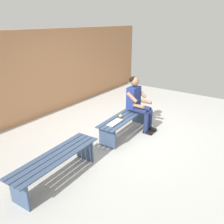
{
  "coord_description": "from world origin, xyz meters",
  "views": [
    {
      "loc": [
        4.12,
        2.57,
        2.43
      ],
      "look_at": [
        0.71,
        0.15,
        0.79
      ],
      "focal_mm": 37.81,
      "sensor_mm": 36.0,
      "label": 1
    }
  ],
  "objects": [
    {
      "name": "book_open",
      "position": [
        0.46,
        0.05,
        0.45
      ],
      "size": [
        0.42,
        0.18,
        0.02
      ],
      "rotation": [
        0.0,
        0.0,
        0.05
      ],
      "color": "white",
      "rests_on": "bench_near"
    },
    {
      "name": "ground_plane",
      "position": [
        1.02,
        1.0,
        -0.02
      ],
      "size": [
        10.0,
        7.0,
        0.04
      ],
      "primitive_type": "cube",
      "color": "#B2B2AD"
    },
    {
      "name": "person_seated",
      "position": [
        -0.39,
        0.1,
        0.68
      ],
      "size": [
        0.5,
        0.69,
        1.25
      ],
      "color": "navy",
      "rests_on": "ground"
    },
    {
      "name": "brick_wall",
      "position": [
        0.5,
        -2.52,
        1.11
      ],
      "size": [
        9.5,
        0.24,
        2.22
      ],
      "primitive_type": "cube",
      "color": "#B27A51",
      "rests_on": "ground"
    },
    {
      "name": "apple",
      "position": [
        0.14,
        -0.03,
        0.48
      ],
      "size": [
        0.07,
        0.07,
        0.07
      ],
      "primitive_type": "sphere",
      "color": "gold",
      "rests_on": "bench_near"
    },
    {
      "name": "bench_far",
      "position": [
        2.04,
        -0.0,
        0.34
      ],
      "size": [
        1.68,
        0.51,
        0.44
      ],
      "rotation": [
        0.0,
        0.0,
        0.05
      ],
      "color": "#384C6B",
      "rests_on": "ground"
    },
    {
      "name": "bench_near",
      "position": [
        0.0,
        0.0,
        0.34
      ],
      "size": [
        1.7,
        0.51,
        0.44
      ],
      "rotation": [
        0.0,
        0.0,
        0.05
      ],
      "color": "#384C6B",
      "rests_on": "ground"
    }
  ]
}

